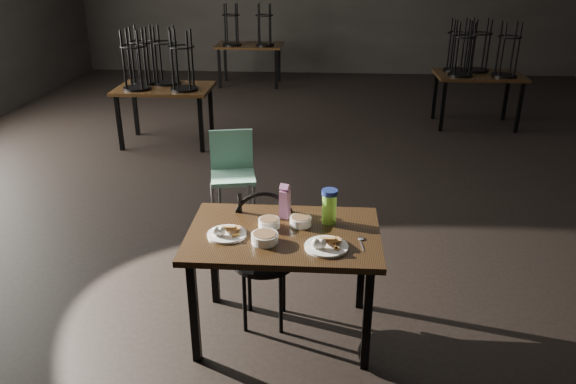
# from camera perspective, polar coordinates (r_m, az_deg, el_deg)

# --- Properties ---
(main_table) EXTENTS (1.20, 0.80, 0.75)m
(main_table) POSITION_cam_1_polar(r_m,az_deg,el_deg) (3.54, -0.44, -5.24)
(main_table) COLOR black
(main_table) RESTS_ON ground
(plate_left) EXTENTS (0.24, 0.24, 0.08)m
(plate_left) POSITION_cam_1_polar(r_m,az_deg,el_deg) (3.47, -6.29, -4.09)
(plate_left) COLOR white
(plate_left) RESTS_ON main_table
(plate_right) EXTENTS (0.26, 0.26, 0.08)m
(plate_right) POSITION_cam_1_polar(r_m,az_deg,el_deg) (3.32, 3.88, -5.34)
(plate_right) COLOR white
(plate_right) RESTS_ON main_table
(bowl_near) EXTENTS (0.14, 0.14, 0.05)m
(bowl_near) POSITION_cam_1_polar(r_m,az_deg,el_deg) (3.55, -1.94, -3.14)
(bowl_near) COLOR white
(bowl_near) RESTS_ON main_table
(bowl_far) EXTENTS (0.14, 0.14, 0.05)m
(bowl_far) POSITION_cam_1_polar(r_m,az_deg,el_deg) (3.58, 1.29, -2.95)
(bowl_far) COLOR white
(bowl_far) RESTS_ON main_table
(bowl_big) EXTENTS (0.16, 0.16, 0.06)m
(bowl_big) POSITION_cam_1_polar(r_m,az_deg,el_deg) (3.37, -2.38, -4.66)
(bowl_big) COLOR white
(bowl_big) RESTS_ON main_table
(juice_carton) EXTENTS (0.07, 0.07, 0.24)m
(juice_carton) POSITION_cam_1_polar(r_m,az_deg,el_deg) (3.64, -0.32, -1.01)
(juice_carton) COLOR #941A78
(juice_carton) RESTS_ON main_table
(water_bottle) EXTENTS (0.13, 0.13, 0.23)m
(water_bottle) POSITION_cam_1_polar(r_m,az_deg,el_deg) (3.58, 4.22, -1.42)
(water_bottle) COLOR #96F046
(water_bottle) RESTS_ON main_table
(spoon) EXTENTS (0.04, 0.18, 0.01)m
(spoon) POSITION_cam_1_polar(r_m,az_deg,el_deg) (3.43, 7.46, -4.82)
(spoon) COLOR silver
(spoon) RESTS_ON main_table
(bentwood_chair) EXTENTS (0.43, 0.42, 0.90)m
(bentwood_chair) POSITION_cam_1_polar(r_m,az_deg,el_deg) (3.77, -2.45, -5.74)
(bentwood_chair) COLOR black
(bentwood_chair) RESTS_ON ground
(school_chair) EXTENTS (0.46, 0.46, 0.85)m
(school_chair) POSITION_cam_1_polar(r_m,az_deg,el_deg) (5.18, -5.67, 2.38)
(school_chair) COLOR #72B298
(school_chair) RESTS_ON ground
(bg_table_left) EXTENTS (1.20, 0.80, 1.48)m
(bg_table_left) POSITION_cam_1_polar(r_m,az_deg,el_deg) (7.44, -12.72, 10.76)
(bg_table_left) COLOR black
(bg_table_left) RESTS_ON ground
(bg_table_right) EXTENTS (1.20, 0.80, 1.48)m
(bg_table_right) POSITION_cam_1_polar(r_m,az_deg,el_deg) (8.49, 18.68, 11.65)
(bg_table_right) COLOR black
(bg_table_right) RESTS_ON ground
(bg_table_far) EXTENTS (1.20, 0.80, 1.48)m
(bg_table_far) POSITION_cam_1_polar(r_m,az_deg,el_deg) (10.67, -3.97, 14.73)
(bg_table_far) COLOR black
(bg_table_far) RESTS_ON ground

